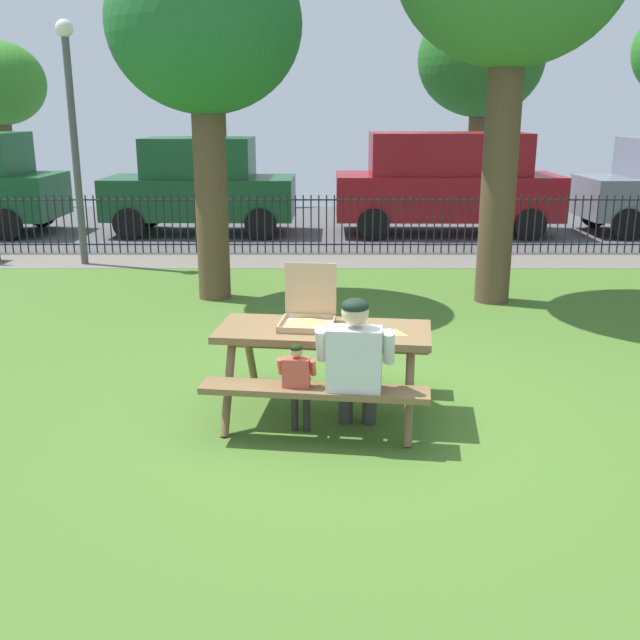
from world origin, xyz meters
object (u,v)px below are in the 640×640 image
parked_car_right (446,181)px  adult_at_table (355,362)px  child_at_table (297,380)px  parked_car_center (200,185)px  lamp_post_walkway (71,119)px  picnic_table_foreground (323,348)px  pizza_slice_on_table (387,331)px  far_tree_center (480,60)px  pizza_box_open (307,314)px  far_tree_midleft (218,71)px  tree_by_fence (204,30)px

parked_car_right → adult_at_table: bearing=-103.1°
adult_at_table → parked_car_right: size_ratio=0.26×
child_at_table → parked_car_center: size_ratio=0.21×
adult_at_table → lamp_post_walkway: lamp_post_walkway is taller
picnic_table_foreground → child_at_table: size_ratio=2.43×
pizza_slice_on_table → far_tree_center: 16.48m
pizza_box_open → far_tree_midleft: 15.98m
tree_by_fence → far_tree_midleft: (-1.33, 11.52, 0.04)m
picnic_table_foreground → lamp_post_walkway: lamp_post_walkway is taller
parked_car_center → parked_car_right: size_ratio=0.85×
child_at_table → lamp_post_walkway: 8.17m
picnic_table_foreground → pizza_box_open: size_ratio=3.80×
lamp_post_walkway → parked_car_right: bearing=25.9°
picnic_table_foreground → child_at_table: child_at_table is taller
pizza_box_open → child_at_table: size_ratio=0.64×
adult_at_table → picnic_table_foreground: bearing=114.5°
pizza_slice_on_table → parked_car_right: parked_car_right is taller
pizza_box_open → parked_car_right: bearing=74.0°
adult_at_table → far_tree_midleft: 16.71m
parked_car_center → tree_by_fence: bearing=-79.6°
pizza_slice_on_table → lamp_post_walkway: bearing=125.0°
tree_by_fence → parked_car_center: (-1.03, 5.57, -2.51)m
child_at_table → far_tree_midleft: size_ratio=0.17×
pizza_slice_on_table → parked_car_center: (-3.06, 9.79, 0.23)m
far_tree_midleft → adult_at_table: bearing=-79.2°
far_tree_center → pizza_box_open: bearing=-106.3°
adult_at_table → tree_by_fence: 5.73m
picnic_table_foreground → parked_car_right: bearing=74.9°
picnic_table_foreground → parked_car_center: 10.02m
pizza_box_open → parked_car_right: 9.97m
parked_car_center → far_tree_center: 9.56m
picnic_table_foreground → far_tree_center: 16.56m
parked_car_center → parked_car_right: parked_car_right is taller
picnic_table_foreground → parked_car_right: parked_car_right is taller
child_at_table → lamp_post_walkway: (-3.84, 6.95, 1.90)m
adult_at_table → child_at_table: 0.48m
pizza_box_open → far_tree_center: bearing=73.7°
parked_car_center → far_tree_center: (6.94, 5.94, 2.82)m
adult_at_table → tree_by_fence: tree_by_fence is taller
pizza_slice_on_table → parked_car_right: size_ratio=0.07×
far_tree_center → adult_at_table: bearing=-104.4°
pizza_box_open → lamp_post_walkway: size_ratio=0.13×
adult_at_table → child_at_table: (-0.45, 0.03, -0.16)m
pizza_box_open → pizza_slice_on_table: bearing=-17.5°
far_tree_midleft → far_tree_center: bearing=-0.0°
far_tree_midleft → lamp_post_walkway: bearing=-97.5°
picnic_table_foreground → far_tree_center: size_ratio=0.36×
pizza_slice_on_table → far_tree_midleft: bearing=102.1°
pizza_box_open → child_at_table: (-0.07, -0.62, -0.37)m
pizza_slice_on_table → adult_at_table: 0.53m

